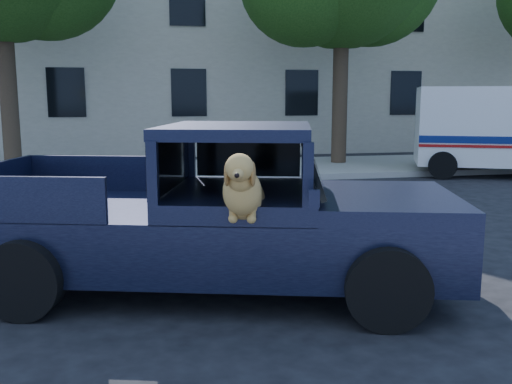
# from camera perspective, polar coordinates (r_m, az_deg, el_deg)

# --- Properties ---
(ground) EXTENTS (120.00, 120.00, 0.00)m
(ground) POSITION_cam_1_polar(r_m,az_deg,el_deg) (6.64, -3.99, -8.51)
(ground) COLOR black
(ground) RESTS_ON ground
(far_sidewalk) EXTENTS (60.00, 4.00, 0.15)m
(far_sidewalk) POSITION_cam_1_polar(r_m,az_deg,el_deg) (15.61, -8.75, 2.09)
(far_sidewalk) COLOR gray
(far_sidewalk) RESTS_ON ground
(lane_stripes) EXTENTS (21.60, 0.14, 0.01)m
(lane_stripes) POSITION_cam_1_polar(r_m,az_deg,el_deg) (10.28, 4.41, -2.02)
(lane_stripes) COLOR silver
(lane_stripes) RESTS_ON ground
(building_main) EXTENTS (26.00, 6.00, 9.00)m
(building_main) POSITION_cam_1_polar(r_m,az_deg,el_deg) (23.22, -2.46, 15.52)
(building_main) COLOR beige
(building_main) RESTS_ON ground
(pickup_truck) EXTENTS (5.28, 3.25, 1.77)m
(pickup_truck) POSITION_cam_1_polar(r_m,az_deg,el_deg) (6.09, -4.79, -4.36)
(pickup_truck) COLOR black
(pickup_truck) RESTS_ON ground
(mail_truck) EXTENTS (4.64, 3.50, 2.31)m
(mail_truck) POSITION_cam_1_polar(r_m,az_deg,el_deg) (16.21, 22.85, 5.05)
(mail_truck) COLOR silver
(mail_truck) RESTS_ON ground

